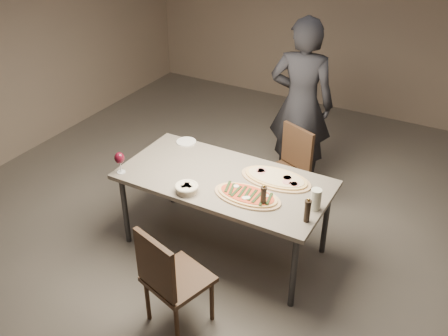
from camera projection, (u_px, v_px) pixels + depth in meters
The scene contains 14 objects.
room at pixel (224, 108), 3.90m from camera, with size 7.00×7.00×7.00m.
dining_table at pixel (224, 184), 4.27m from camera, with size 1.80×0.90×0.75m.
zucchini_pizza at pixel (247, 195), 3.99m from camera, with size 0.57×0.32×0.05m.
ham_pizza at pixel (276, 178), 4.21m from camera, with size 0.62×0.34×0.04m.
bread_basket at pixel (187, 188), 4.04m from camera, with size 0.20×0.20×0.07m.
oil_dish at pixel (266, 182), 4.18m from camera, with size 0.12×0.12×0.01m.
pepper_mill_left at pixel (263, 196), 3.85m from camera, with size 0.05×0.05×0.20m.
pepper_mill_right at pixel (307, 211), 3.68m from camera, with size 0.05×0.05×0.21m.
carafe at pixel (316, 199), 3.82m from camera, with size 0.08×0.08×0.18m.
wine_glass at pixel (119, 159), 4.25m from camera, with size 0.09×0.09×0.20m.
side_plate at pixel (186, 142), 4.78m from camera, with size 0.19×0.19×0.01m.
chair_near at pixel (169, 276), 3.59m from camera, with size 0.52×0.52×0.89m.
chair_far at pixel (289, 165), 4.94m from camera, with size 0.54×0.54×0.87m.
diner at pixel (301, 104), 5.14m from camera, with size 0.67×0.44×1.83m, color black.
Camera 1 is at (1.74, -3.12, 3.04)m, focal length 40.00 mm.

